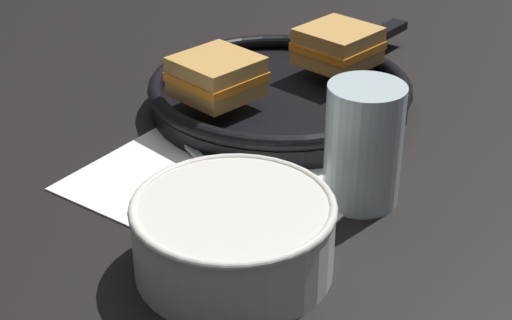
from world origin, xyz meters
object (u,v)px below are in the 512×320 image
(drinking_glass, at_px, (363,145))
(sandwich_near_right, at_px, (338,46))
(spoon, at_px, (230,188))
(sandwich_near_left, at_px, (217,76))
(skillet, at_px, (281,93))
(soup_bowl, at_px, (233,231))

(drinking_glass, bearing_deg, sandwich_near_right, 127.23)
(spoon, height_order, sandwich_near_left, sandwich_near_left)
(skillet, distance_m, sandwich_near_right, 0.10)
(soup_bowl, distance_m, drinking_glass, 0.17)
(skillet, xyz_separation_m, sandwich_near_left, (-0.03, -0.09, 0.04))
(sandwich_near_left, distance_m, drinking_glass, 0.22)
(soup_bowl, bearing_deg, sandwich_near_left, 132.33)
(spoon, xyz_separation_m, sandwich_near_right, (-0.05, 0.28, 0.06))
(soup_bowl, distance_m, spoon, 0.13)
(sandwich_near_right, bearing_deg, spoon, -80.30)
(drinking_glass, bearing_deg, sandwich_near_left, 169.83)
(skillet, bearing_deg, soup_bowl, -61.70)
(spoon, height_order, drinking_glass, drinking_glass)
(skillet, bearing_deg, sandwich_near_left, -109.27)
(spoon, bearing_deg, soup_bowl, -25.52)
(sandwich_near_right, bearing_deg, soup_bowl, -71.22)
(spoon, distance_m, sandwich_near_left, 0.16)
(spoon, bearing_deg, sandwich_near_left, 158.37)
(soup_bowl, bearing_deg, sandwich_near_right, 108.78)
(soup_bowl, xyz_separation_m, spoon, (-0.08, 0.09, -0.03))
(spoon, height_order, sandwich_near_right, sandwich_near_right)
(skillet, distance_m, drinking_glass, 0.23)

